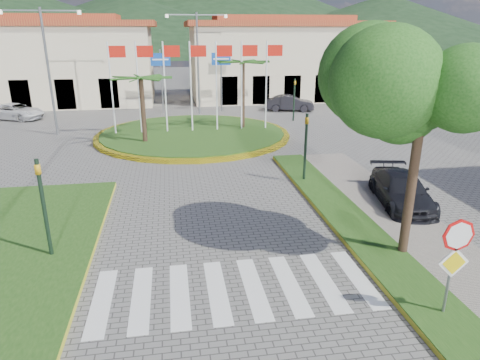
{
  "coord_description": "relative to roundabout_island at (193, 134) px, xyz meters",
  "views": [
    {
      "loc": [
        -1.37,
        -5.84,
        6.61
      ],
      "look_at": [
        0.88,
        8.0,
        1.71
      ],
      "focal_mm": 32.0,
      "sensor_mm": 36.0,
      "label": 1
    }
  ],
  "objects": [
    {
      "name": "verge_right",
      "position": [
        4.8,
        -20.0,
        -0.09
      ],
      "size": [
        1.6,
        28.0,
        0.18
      ],
      "primitive_type": "cube",
      "color": "#1E4513",
      "rests_on": "ground"
    },
    {
      "name": "median_left",
      "position": [
        -6.5,
        -16.0,
        -0.09
      ],
      "size": [
        5.0,
        14.0,
        0.18
      ],
      "primitive_type": "cube",
      "color": "#1E4513",
      "rests_on": "ground"
    },
    {
      "name": "crosswalk",
      "position": [
        -0.0,
        -18.0,
        -0.17
      ],
      "size": [
        8.0,
        3.0,
        0.01
      ],
      "primitive_type": "cube",
      "color": "silver",
      "rests_on": "ground"
    },
    {
      "name": "roundabout_island",
      "position": [
        0.0,
        0.0,
        0.0
      ],
      "size": [
        12.7,
        12.7,
        6.0
      ],
      "color": "yellow",
      "rests_on": "ground"
    },
    {
      "name": "stop_sign",
      "position": [
        4.9,
        -20.04,
        1.61
      ],
      "size": [
        0.8,
        0.11,
        2.65
      ],
      "color": "slate",
      "rests_on": "ground"
    },
    {
      "name": "deciduous_tree",
      "position": [
        5.5,
        -17.0,
        5.0
      ],
      "size": [
        3.6,
        3.6,
        6.8
      ],
      "color": "black",
      "rests_on": "ground"
    },
    {
      "name": "traffic_light_left",
      "position": [
        -5.2,
        -15.5,
        1.77
      ],
      "size": [
        0.15,
        0.18,
        3.2
      ],
      "color": "black",
      "rests_on": "ground"
    },
    {
      "name": "traffic_light_right",
      "position": [
        4.5,
        -10.0,
        1.77
      ],
      "size": [
        0.15,
        0.18,
        3.2
      ],
      "color": "black",
      "rests_on": "ground"
    },
    {
      "name": "traffic_light_far",
      "position": [
        8.0,
        4.0,
        1.77
      ],
      "size": [
        0.18,
        0.15,
        3.2
      ],
      "color": "black",
      "rests_on": "ground"
    },
    {
      "name": "direction_sign_west",
      "position": [
        -2.0,
        8.97,
        3.35
      ],
      "size": [
        1.6,
        0.14,
        5.2
      ],
      "color": "slate",
      "rests_on": "ground"
    },
    {
      "name": "direction_sign_east",
      "position": [
        3.0,
        8.97,
        3.35
      ],
      "size": [
        1.6,
        0.14,
        5.2
      ],
      "color": "slate",
      "rests_on": "ground"
    },
    {
      "name": "street_lamp_centre",
      "position": [
        1.0,
        8.0,
        4.32
      ],
      "size": [
        4.8,
        0.16,
        8.0
      ],
      "color": "slate",
      "rests_on": "ground"
    },
    {
      "name": "street_lamp_west",
      "position": [
        -9.0,
        2.0,
        4.32
      ],
      "size": [
        4.8,
        0.16,
        8.0
      ],
      "color": "slate",
      "rests_on": "ground"
    },
    {
      "name": "building_left",
      "position": [
        -14.0,
        16.0,
        3.73
      ],
      "size": [
        23.32,
        9.54,
        8.05
      ],
      "color": "beige",
      "rests_on": "ground"
    },
    {
      "name": "building_right",
      "position": [
        10.0,
        16.0,
        3.73
      ],
      "size": [
        19.08,
        9.54,
        8.05
      ],
      "color": "beige",
      "rests_on": "ground"
    },
    {
      "name": "hill_far_mid",
      "position": [
        15.0,
        138.0,
        14.82
      ],
      "size": [
        180.0,
        180.0,
        30.0
      ],
      "primitive_type": "cone",
      "color": "black",
      "rests_on": "ground"
    },
    {
      "name": "hill_far_east",
      "position": [
        70.0,
        113.0,
        8.82
      ],
      "size": [
        120.0,
        120.0,
        18.0
      ],
      "primitive_type": "cone",
      "color": "black",
      "rests_on": "ground"
    },
    {
      "name": "hill_near_back",
      "position": [
        -10.0,
        108.0,
        7.82
      ],
      "size": [
        110.0,
        110.0,
        16.0
      ],
      "primitive_type": "cone",
      "color": "black",
      "rests_on": "ground"
    },
    {
      "name": "white_van",
      "position": [
        -13.45,
        8.0,
        0.45
      ],
      "size": [
        4.95,
        3.72,
        1.25
      ],
      "primitive_type": "imported",
      "rotation": [
        0.0,
        0.0,
        1.15
      ],
      "color": "silver",
      "rests_on": "ground"
    },
    {
      "name": "car_dark_a",
      "position": [
        -5.78,
        14.25,
        0.46
      ],
      "size": [
        3.97,
        2.19,
        1.28
      ],
      "primitive_type": "imported",
      "rotation": [
        0.0,
        0.0,
        1.76
      ],
      "color": "black",
      "rests_on": "ground"
    },
    {
      "name": "car_dark_b",
      "position": [
        8.89,
        8.24,
        0.5
      ],
      "size": [
        4.34,
        2.38,
        1.36
      ],
      "primitive_type": "imported",
      "rotation": [
        0.0,
        0.0,
        1.33
      ],
      "color": "black",
      "rests_on": "ground"
    },
    {
      "name": "car_side_right",
      "position": [
        7.5,
        -13.21,
        0.46
      ],
      "size": [
        2.62,
        4.66,
        1.27
      ],
      "primitive_type": "imported",
      "rotation": [
        0.0,
        0.0,
        -0.2
      ],
      "color": "black",
      "rests_on": "ground"
    }
  ]
}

